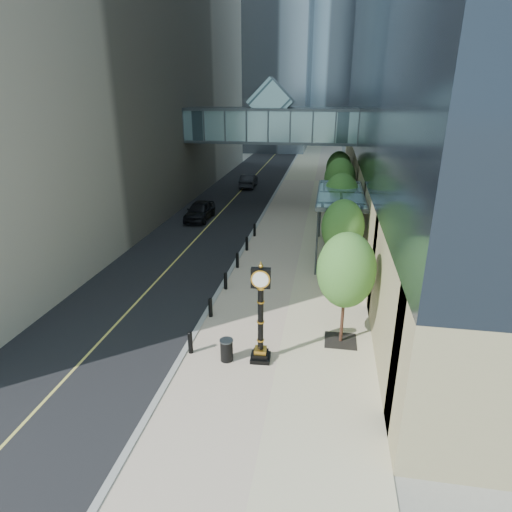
# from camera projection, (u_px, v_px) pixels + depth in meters

# --- Properties ---
(ground) EXTENTS (320.00, 320.00, 0.00)m
(ground) POSITION_uv_depth(u_px,v_px,m) (249.00, 375.00, 16.88)
(ground) COLOR gray
(ground) RESTS_ON ground
(road) EXTENTS (8.00, 180.00, 0.02)m
(road) POSITION_uv_depth(u_px,v_px,m) (252.00, 179.00, 54.78)
(road) COLOR black
(road) RESTS_ON ground
(sidewalk) EXTENTS (8.00, 180.00, 0.06)m
(sidewalk) POSITION_uv_depth(u_px,v_px,m) (315.00, 181.00, 53.53)
(sidewalk) COLOR #B9A48E
(sidewalk) RESTS_ON ground
(curb) EXTENTS (0.25, 180.00, 0.07)m
(curb) POSITION_uv_depth(u_px,v_px,m) (283.00, 180.00, 54.15)
(curb) COLOR gray
(curb) RESTS_ON ground
(distant_tower_c) EXTENTS (22.00, 22.00, 65.00)m
(distant_tower_c) POSITION_uv_depth(u_px,v_px,m) (306.00, 6.00, 116.62)
(distant_tower_c) COLOR #8F9FB4
(distant_tower_c) RESTS_ON ground
(skywalk) EXTENTS (17.00, 4.20, 5.80)m
(skywalk) POSITION_uv_depth(u_px,v_px,m) (271.00, 123.00, 40.36)
(skywalk) COLOR slate
(skywalk) RESTS_ON ground
(entrance_canopy) EXTENTS (3.00, 8.00, 4.38)m
(entrance_canopy) POSITION_uv_depth(u_px,v_px,m) (340.00, 195.00, 27.72)
(entrance_canopy) COLOR #383F44
(entrance_canopy) RESTS_ON ground
(bollard_row) EXTENTS (0.20, 16.20, 0.90)m
(bollard_row) POSITION_uv_depth(u_px,v_px,m) (232.00, 271.00, 25.40)
(bollard_row) COLOR black
(bollard_row) RESTS_ON sidewalk
(street_trees) EXTENTS (2.59, 28.46, 5.33)m
(street_trees) POSITION_uv_depth(u_px,v_px,m) (341.00, 197.00, 30.09)
(street_trees) COLOR black
(street_trees) RESTS_ON sidewalk
(street_clock) EXTENTS (0.84, 0.84, 4.28)m
(street_clock) POSITION_uv_depth(u_px,v_px,m) (261.00, 320.00, 17.07)
(street_clock) COLOR black
(street_clock) RESTS_ON sidewalk
(trash_bin) EXTENTS (0.66, 0.66, 0.90)m
(trash_bin) POSITION_uv_depth(u_px,v_px,m) (227.00, 351.00, 17.54)
(trash_bin) COLOR black
(trash_bin) RESTS_ON sidewalk
(pedestrian) EXTENTS (0.75, 0.64, 1.73)m
(pedestrian) POSITION_uv_depth(u_px,v_px,m) (335.00, 248.00, 27.90)
(pedestrian) COLOR #A49F96
(pedestrian) RESTS_ON sidewalk
(car_near) EXTENTS (1.91, 4.69, 1.59)m
(car_near) POSITION_uv_depth(u_px,v_px,m) (200.00, 211.00, 37.06)
(car_near) COLOR black
(car_near) RESTS_ON road
(car_far) EXTENTS (1.74, 4.61, 1.50)m
(car_far) POSITION_uv_depth(u_px,v_px,m) (248.00, 181.00, 49.84)
(car_far) COLOR black
(car_far) RESTS_ON road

